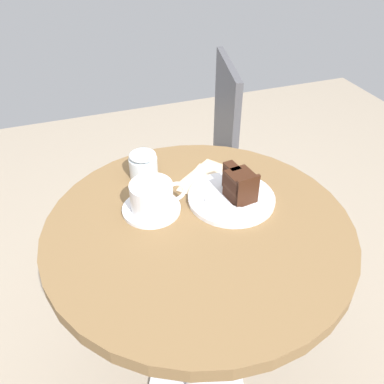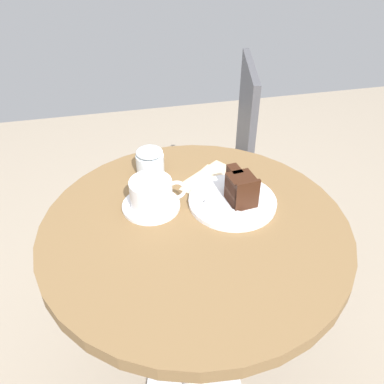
% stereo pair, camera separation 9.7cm
% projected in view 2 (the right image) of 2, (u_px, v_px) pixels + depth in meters
% --- Properties ---
extents(cafe_table, '(0.72, 0.72, 0.75)m').
position_uv_depth(cafe_table, '(195.00, 263.00, 1.01)').
color(cafe_table, brown).
rests_on(cafe_table, ground).
extents(saucer, '(0.14, 0.14, 0.01)m').
position_uv_depth(saucer, '(151.00, 206.00, 0.98)').
color(saucer, white).
rests_on(saucer, cafe_table).
extents(coffee_cup, '(0.14, 0.10, 0.07)m').
position_uv_depth(coffee_cup, '(152.00, 193.00, 0.96)').
color(coffee_cup, white).
rests_on(coffee_cup, saucer).
extents(teaspoon, '(0.08, 0.07, 0.00)m').
position_uv_depth(teaspoon, '(145.00, 194.00, 1.01)').
color(teaspoon, silver).
rests_on(teaspoon, saucer).
extents(cake_plate, '(0.22, 0.22, 0.01)m').
position_uv_depth(cake_plate, '(232.00, 201.00, 1.00)').
color(cake_plate, white).
rests_on(cake_plate, cafe_table).
extents(cake_slice, '(0.07, 0.10, 0.08)m').
position_uv_depth(cake_slice, '(241.00, 188.00, 0.97)').
color(cake_slice, '#381E14').
rests_on(cake_slice, cake_plate).
extents(fork, '(0.13, 0.11, 0.00)m').
position_uv_depth(fork, '(212.00, 204.00, 0.97)').
color(fork, silver).
rests_on(fork, cake_plate).
extents(napkin, '(0.22, 0.22, 0.00)m').
position_uv_depth(napkin, '(219.00, 184.00, 1.06)').
color(napkin, beige).
rests_on(napkin, cafe_table).
extents(cafe_chair, '(0.46, 0.46, 0.89)m').
position_uv_depth(cafe_chair, '(221.00, 157.00, 1.60)').
color(cafe_chair, '#4C4C51').
rests_on(cafe_chair, ground).
extents(sugar_pot, '(0.07, 0.07, 0.08)m').
position_uv_depth(sugar_pot, '(150.00, 161.00, 1.08)').
color(sugar_pot, silver).
rests_on(sugar_pot, cafe_table).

